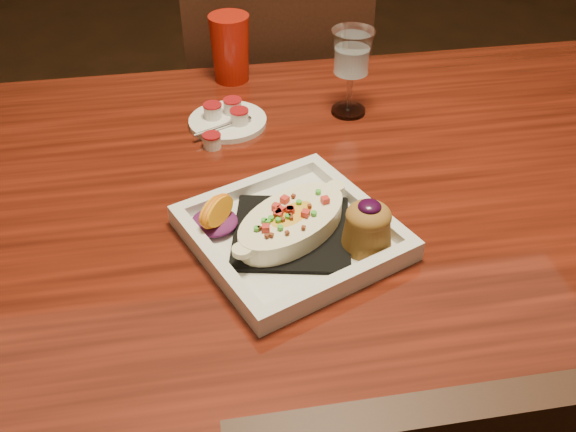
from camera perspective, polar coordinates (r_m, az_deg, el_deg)
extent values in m
cube|color=maroon|center=(0.99, 3.85, 1.42)|extent=(1.50, 0.90, 0.04)
cylinder|color=black|center=(1.73, 22.68, 0.98)|extent=(0.07, 0.07, 0.71)
cube|color=black|center=(1.72, -1.68, 7.95)|extent=(0.42, 0.42, 0.04)
cylinder|color=black|center=(2.00, 2.57, 5.28)|extent=(0.04, 0.04, 0.45)
cylinder|color=black|center=(1.97, -7.18, 4.34)|extent=(0.04, 0.04, 0.45)
cylinder|color=black|center=(1.74, 4.82, -0.83)|extent=(0.04, 0.04, 0.45)
cylinder|color=black|center=(1.70, -6.40, -2.04)|extent=(0.04, 0.04, 0.45)
cube|color=black|center=(1.43, -0.75, 12.72)|extent=(0.40, 0.03, 0.46)
cube|color=silver|center=(0.88, 0.33, -1.92)|extent=(0.33, 0.33, 0.01)
cube|color=black|center=(0.87, 0.33, -1.47)|extent=(0.19, 0.19, 0.01)
ellipsoid|color=yellow|center=(0.86, 0.33, -0.50)|extent=(0.17, 0.16, 0.03)
ellipsoid|color=#5A144B|center=(0.88, -6.56, -0.54)|extent=(0.07, 0.07, 0.02)
cone|color=brown|center=(0.85, 7.05, -1.31)|extent=(0.07, 0.07, 0.05)
ellipsoid|color=brown|center=(0.83, 7.18, 0.01)|extent=(0.06, 0.06, 0.03)
ellipsoid|color=black|center=(0.82, 7.27, 0.83)|extent=(0.03, 0.03, 0.01)
cylinder|color=silver|center=(1.18, 5.37, 9.30)|extent=(0.06, 0.06, 0.01)
cylinder|color=silver|center=(1.16, 5.48, 10.86)|extent=(0.01, 0.01, 0.07)
cone|color=silver|center=(1.13, 5.71, 14.23)|extent=(0.07, 0.07, 0.08)
cylinder|color=silver|center=(1.14, -5.38, 8.37)|extent=(0.14, 0.14, 0.01)
cylinder|color=silver|center=(1.14, -6.71, 9.21)|extent=(0.03, 0.03, 0.02)
cylinder|color=#A5141A|center=(1.13, -6.75, 9.77)|extent=(0.03, 0.03, 0.00)
cylinder|color=silver|center=(1.15, -4.94, 9.67)|extent=(0.03, 0.03, 0.02)
cylinder|color=#A5141A|center=(1.15, -4.98, 10.22)|extent=(0.03, 0.03, 0.00)
cylinder|color=silver|center=(1.12, -4.34, 8.75)|extent=(0.03, 0.03, 0.02)
cylinder|color=#A5141A|center=(1.11, -4.37, 9.32)|extent=(0.03, 0.03, 0.00)
cylinder|color=silver|center=(1.08, -6.76, 6.60)|extent=(0.03, 0.03, 0.02)
cylinder|color=#A5141A|center=(1.07, -6.81, 7.14)|extent=(0.03, 0.03, 0.00)
cone|color=#A2160B|center=(1.27, -5.15, 14.61)|extent=(0.08, 0.08, 0.13)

